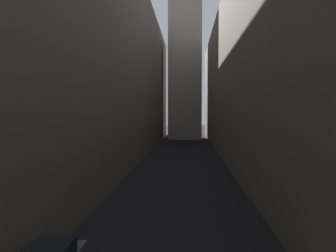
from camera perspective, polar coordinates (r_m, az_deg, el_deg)
ground_plane at (r=41.62m, az=2.23°, el=-6.70°), size 264.00×264.00×0.00m
building_block_left at (r=45.41m, az=-13.34°, el=9.96°), size 13.14×108.00×25.22m
building_block_right at (r=44.90m, az=18.68°, el=8.45°), size 14.03×108.00×22.83m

